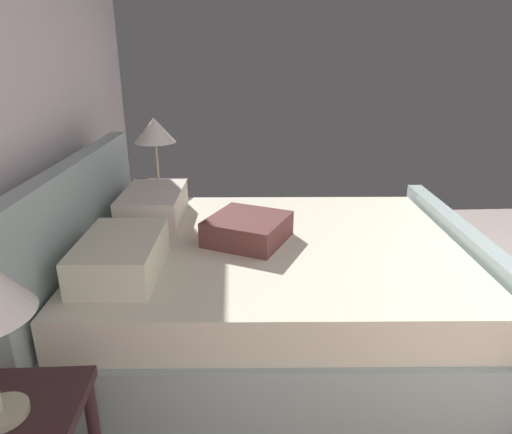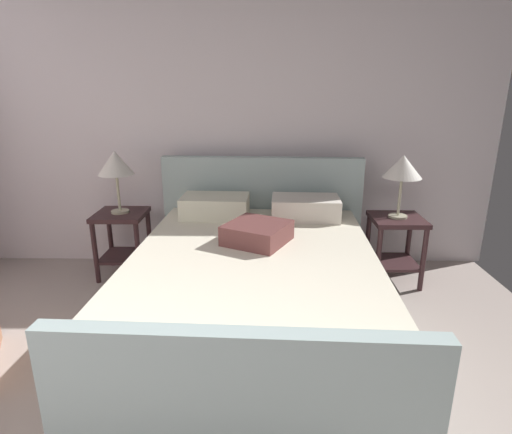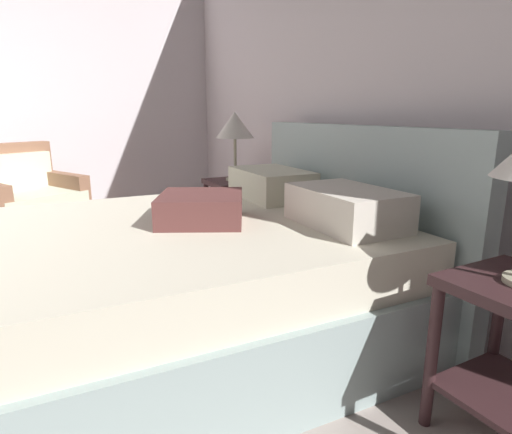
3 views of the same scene
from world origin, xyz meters
name	(u,v)px [view 1 (image 1 of 3)]	position (x,y,z in m)	size (l,w,h in m)	color
bed	(265,285)	(0.25, 2.03, 0.34)	(1.92, 2.35, 1.08)	#9DB2B0
nightstand_right	(160,209)	(1.48, 2.80, 0.40)	(0.44, 0.44, 0.60)	#372022
table_lamp_right	(155,132)	(1.48, 2.80, 1.03)	(0.32, 0.32, 0.54)	#B7B293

